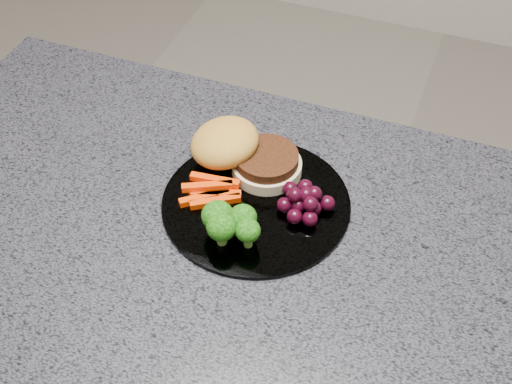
% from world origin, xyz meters
% --- Properties ---
extents(countertop, '(1.20, 0.60, 0.04)m').
position_xyz_m(countertop, '(0.00, 0.00, 0.88)').
color(countertop, '#45444E').
rests_on(countertop, island_cabinet).
extents(plate, '(0.26, 0.26, 0.01)m').
position_xyz_m(plate, '(-0.07, 0.06, 0.90)').
color(plate, white).
rests_on(plate, countertop).
extents(burger, '(0.18, 0.12, 0.05)m').
position_xyz_m(burger, '(-0.12, 0.12, 0.93)').
color(burger, beige).
rests_on(burger, plate).
extents(carrot_sticks, '(0.08, 0.07, 0.02)m').
position_xyz_m(carrot_sticks, '(-0.13, 0.05, 0.91)').
color(carrot_sticks, '#EA3A03').
rests_on(carrot_sticks, plate).
extents(broccoli, '(0.08, 0.06, 0.05)m').
position_xyz_m(broccoli, '(-0.08, -0.01, 0.93)').
color(broccoli, '#55802E').
rests_on(broccoli, plate).
extents(grape_bunch, '(0.08, 0.07, 0.04)m').
position_xyz_m(grape_bunch, '(-0.01, 0.07, 0.92)').
color(grape_bunch, black).
rests_on(grape_bunch, plate).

